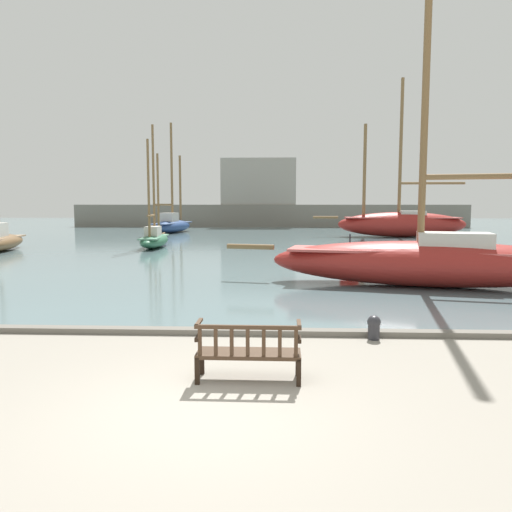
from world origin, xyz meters
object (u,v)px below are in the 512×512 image
Objects in this scene: sailboat_distant_harbor at (402,222)px; sailboat_nearest_port at (429,259)px; park_bench at (249,351)px; channel_buoy at (350,262)px; mooring_bollard at (374,326)px; sailboat_outer_starboard at (154,237)px; sailboat_far_port at (172,224)px.

sailboat_nearest_port is at bearing -101.70° from sailboat_distant_harbor.
sailboat_distant_harbor is at bearing 72.55° from park_bench.
sailboat_nearest_port is 9.16× the size of channel_buoy.
sailboat_nearest_port is at bearing -59.30° from channel_buoy.
mooring_bollard is 0.33× the size of channel_buoy.
sailboat_distant_harbor reaches higher than sailboat_outer_starboard.
sailboat_outer_starboard is 14.41m from channel_buoy.
sailboat_nearest_port is 4.00m from channel_buoy.
sailboat_far_port is (-2.20, 15.24, 0.17)m from sailboat_outer_starboard.
sailboat_far_port reaches higher than park_bench.
sailboat_nearest_port is 27.47× the size of mooring_bollard.
sailboat_nearest_port is (-4.95, -23.89, -0.25)m from sailboat_distant_harbor.
mooring_bollard is at bearing -115.22° from sailboat_nearest_port.
channel_buoy is (-2.03, 3.41, -0.51)m from sailboat_nearest_port.
park_bench is 0.13× the size of sailboat_distant_harbor.
sailboat_far_port reaches higher than sailboat_outer_starboard.
sailboat_outer_starboard is at bearing 115.45° from mooring_bollard.
sailboat_distant_harbor is at bearing 78.30° from sailboat_nearest_port.
park_bench is at bearing -133.92° from mooring_bollard.
sailboat_far_port is at bearing 108.33° from mooring_bollard.
channel_buoy reaches higher than mooring_bollard.
sailboat_far_port is (-19.40, 4.91, -0.35)m from sailboat_distant_harbor.
park_bench is 0.16× the size of sailboat_far_port.
sailboat_distant_harbor is 1.25× the size of sailboat_far_port.
sailboat_far_port is at bearing 103.81° from park_bench.
sailboat_nearest_port reaches higher than mooring_bollard.
mooring_bollard is at bearing 46.08° from park_bench.
channel_buoy is (3.24, 12.00, -0.00)m from park_bench.
sailboat_outer_starboard reaches higher than park_bench.
park_bench is 10.09m from sailboat_nearest_port.
channel_buoy is at bearing -44.78° from sailboat_outer_starboard.
sailboat_far_port is at bearing 116.64° from sailboat_nearest_port.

